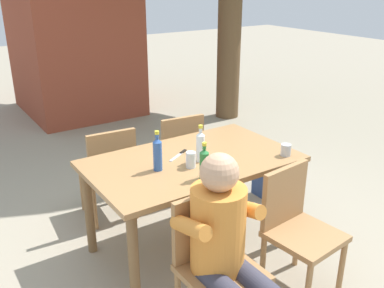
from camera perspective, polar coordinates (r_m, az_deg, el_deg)
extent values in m
plane|color=gray|center=(3.62, 0.00, -13.30)|extent=(24.00, 24.00, 0.00)
cube|color=#A37547|center=(3.25, 0.00, -2.30)|extent=(1.56, 0.93, 0.04)
cylinder|color=brown|center=(2.85, -7.72, -15.28)|extent=(0.07, 0.07, 0.74)
cylinder|color=brown|center=(3.57, 13.03, -7.51)|extent=(0.07, 0.07, 0.74)
cylinder|color=brown|center=(3.46, -13.49, -8.57)|extent=(0.07, 0.07, 0.74)
cylinder|color=brown|center=(4.07, 5.22, -3.23)|extent=(0.07, 0.07, 0.74)
cube|color=#A37547|center=(2.65, 3.99, -16.77)|extent=(0.44, 0.44, 0.04)
cube|color=#A37547|center=(2.65, 1.41, -10.67)|extent=(0.42, 0.04, 0.42)
cylinder|color=#A37547|center=(3.00, 4.54, -17.00)|extent=(0.04, 0.04, 0.41)
cube|color=#A37547|center=(3.06, 14.76, -11.73)|extent=(0.48, 0.48, 0.04)
cube|color=#A37547|center=(3.04, 12.15, -6.62)|extent=(0.42, 0.08, 0.42)
cylinder|color=#A37547|center=(3.24, 19.23, -15.05)|extent=(0.04, 0.04, 0.41)
cylinder|color=#A37547|center=(3.15, 9.36, -15.11)|extent=(0.04, 0.04, 0.41)
cylinder|color=#A37547|center=(3.40, 13.74, -12.44)|extent=(0.04, 0.04, 0.41)
cube|color=#A37547|center=(4.21, -2.40, -1.40)|extent=(0.48, 0.48, 0.04)
cube|color=#A37547|center=(3.96, -1.21, 0.67)|extent=(0.42, 0.08, 0.42)
cylinder|color=#A37547|center=(4.53, -1.22, -2.75)|extent=(0.04, 0.04, 0.41)
cylinder|color=#A37547|center=(4.39, -5.67, -3.69)|extent=(0.04, 0.04, 0.41)
cylinder|color=#A37547|center=(4.23, 1.09, -4.63)|extent=(0.04, 0.04, 0.41)
cylinder|color=#A37547|center=(4.08, -3.62, -5.72)|extent=(0.04, 0.04, 0.41)
cube|color=#A37547|center=(3.92, -11.22, -3.59)|extent=(0.48, 0.48, 0.04)
cube|color=#A37547|center=(3.66, -10.49, -1.51)|extent=(0.42, 0.07, 0.42)
cylinder|color=#A37547|center=(4.24, -9.37, -4.88)|extent=(0.04, 0.04, 0.41)
cylinder|color=#A37547|center=(4.14, -14.33, -5.92)|extent=(0.04, 0.04, 0.41)
cylinder|color=#A37547|center=(3.92, -7.45, -7.08)|extent=(0.04, 0.04, 0.41)
cylinder|color=#A37547|center=(3.82, -12.80, -8.28)|extent=(0.04, 0.04, 0.41)
cylinder|color=orange|center=(2.52, 3.45, -11.19)|extent=(0.32, 0.32, 0.52)
sphere|color=tan|center=(2.34, 3.64, -3.79)|extent=(0.22, 0.22, 0.22)
cylinder|color=orange|center=(2.38, -0.21, -11.00)|extent=(0.09, 0.31, 0.16)
cylinder|color=#383847|center=(2.59, 7.76, -17.35)|extent=(0.14, 0.40, 0.14)
cylinder|color=orange|center=(2.58, 6.88, -8.42)|extent=(0.09, 0.31, 0.16)
cylinder|color=#2D56A3|center=(3.03, -4.58, -1.62)|extent=(0.06, 0.06, 0.21)
cone|color=#2D56A3|center=(2.98, -4.65, 0.51)|extent=(0.06, 0.06, 0.03)
cylinder|color=#2D56A3|center=(2.97, -4.67, 1.04)|extent=(0.03, 0.03, 0.03)
cylinder|color=yellow|center=(2.96, -4.68, 1.52)|extent=(0.03, 0.03, 0.02)
cylinder|color=#287A38|center=(2.90, 1.62, -2.90)|extent=(0.06, 0.06, 0.19)
cone|color=#287A38|center=(2.86, 1.64, -0.94)|extent=(0.06, 0.06, 0.03)
cylinder|color=#287A38|center=(2.85, 1.65, -0.45)|extent=(0.03, 0.03, 0.03)
cylinder|color=yellow|center=(2.84, 1.65, -0.01)|extent=(0.03, 0.03, 0.02)
cylinder|color=white|center=(3.17, 1.13, -0.58)|extent=(0.06, 0.06, 0.20)
cone|color=white|center=(3.12, 1.14, 1.39)|extent=(0.06, 0.06, 0.03)
cylinder|color=white|center=(3.11, 1.15, 1.88)|extent=(0.03, 0.03, 0.03)
cylinder|color=yellow|center=(3.11, 1.15, 2.32)|extent=(0.03, 0.03, 0.02)
cylinder|color=silver|center=(3.08, -0.16, -2.10)|extent=(0.07, 0.07, 0.12)
cylinder|color=#B2B7BC|center=(3.36, 12.33, -0.77)|extent=(0.08, 0.08, 0.09)
cube|color=silver|center=(3.27, -2.11, -1.73)|extent=(0.17, 0.11, 0.01)
cube|color=black|center=(3.36, -1.19, -1.02)|extent=(0.08, 0.06, 0.01)
cube|color=#2D4784|center=(4.39, 10.20, -3.93)|extent=(0.30, 0.17, 0.41)
cube|color=navy|center=(4.35, 11.20, -5.35)|extent=(0.21, 0.06, 0.18)
cylinder|color=brown|center=(6.50, 5.05, 16.47)|extent=(0.35, 0.35, 3.01)
cube|color=brown|center=(7.13, -15.43, 12.97)|extent=(1.61, 1.84, 2.20)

